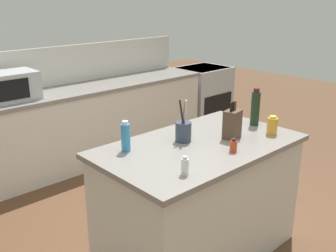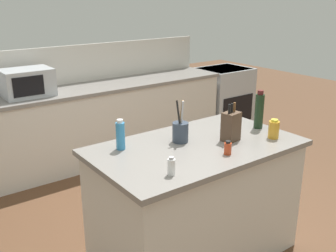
# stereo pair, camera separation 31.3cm
# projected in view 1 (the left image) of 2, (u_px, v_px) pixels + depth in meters

# --- Properties ---
(ground_plane) EXTENTS (14.00, 14.00, 0.00)m
(ground_plane) POSITION_uv_depth(u_px,v_px,m) (197.00, 251.00, 3.21)
(ground_plane) COLOR brown
(back_counter_run) EXTENTS (3.43, 0.66, 0.94)m
(back_counter_run) POSITION_uv_depth(u_px,v_px,m) (84.00, 125.00, 4.79)
(back_counter_run) COLOR beige
(back_counter_run) RESTS_ON ground_plane
(wall_backsplash) EXTENTS (3.39, 0.03, 0.46)m
(wall_backsplash) POSITION_uv_depth(u_px,v_px,m) (66.00, 65.00, 4.78)
(wall_backsplash) COLOR beige
(wall_backsplash) RESTS_ON back_counter_run
(kitchen_island) EXTENTS (1.55, 0.91, 0.94)m
(kitchen_island) POSITION_uv_depth(u_px,v_px,m) (198.00, 199.00, 3.06)
(kitchen_island) COLOR beige
(kitchen_island) RESTS_ON ground_plane
(range_oven) EXTENTS (0.76, 0.65, 0.92)m
(range_oven) POSITION_uv_depth(u_px,v_px,m) (203.00, 96.00, 6.15)
(range_oven) COLOR #ADB2B7
(range_oven) RESTS_ON ground_plane
(microwave) EXTENTS (0.52, 0.39, 0.29)m
(microwave) POSITION_uv_depth(u_px,v_px,m) (11.00, 86.00, 4.06)
(microwave) COLOR #ADB2B7
(microwave) RESTS_ON back_counter_run
(knife_block) EXTENTS (0.15, 0.12, 0.29)m
(knife_block) POSITION_uv_depth(u_px,v_px,m) (232.00, 124.00, 2.98)
(knife_block) COLOR #4C3828
(knife_block) RESTS_ON kitchen_island
(utensil_crock) EXTENTS (0.12, 0.12, 0.32)m
(utensil_crock) POSITION_uv_depth(u_px,v_px,m) (183.00, 131.00, 2.93)
(utensil_crock) COLOR #333D4C
(utensil_crock) RESTS_ON kitchen_island
(honey_jar) EXTENTS (0.08, 0.08, 0.15)m
(honey_jar) POSITION_uv_depth(u_px,v_px,m) (272.00, 126.00, 3.08)
(honey_jar) COLOR gold
(honey_jar) RESTS_ON kitchen_island
(dish_soap_bottle) EXTENTS (0.06, 0.06, 0.22)m
(dish_soap_bottle) POSITION_uv_depth(u_px,v_px,m) (126.00, 137.00, 2.74)
(dish_soap_bottle) COLOR #3384BC
(dish_soap_bottle) RESTS_ON kitchen_island
(spice_jar_paprika) EXTENTS (0.05, 0.05, 0.10)m
(spice_jar_paprika) POSITION_uv_depth(u_px,v_px,m) (233.00, 146.00, 2.75)
(spice_jar_paprika) COLOR #B73D1E
(spice_jar_paprika) RESTS_ON kitchen_island
(salt_shaker) EXTENTS (0.05, 0.05, 0.12)m
(salt_shaker) POSITION_uv_depth(u_px,v_px,m) (185.00, 166.00, 2.40)
(salt_shaker) COLOR silver
(salt_shaker) RESTS_ON kitchen_island
(wine_bottle) EXTENTS (0.07, 0.07, 0.32)m
(wine_bottle) POSITION_uv_depth(u_px,v_px,m) (255.00, 108.00, 3.28)
(wine_bottle) COLOR black
(wine_bottle) RESTS_ON kitchen_island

